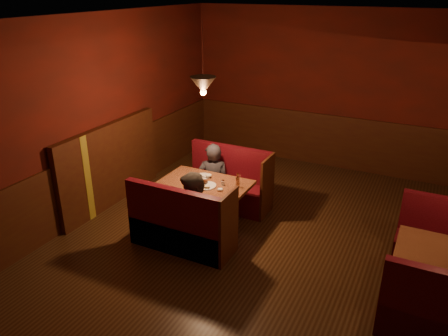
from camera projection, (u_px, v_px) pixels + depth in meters
The scene contains 7 objects.
room at pixel (260, 182), 5.25m from camera, with size 6.02×7.02×2.92m.
main_table at pixel (206, 192), 6.20m from camera, with size 1.26×0.76×0.88m.
main_bench_far at pixel (229, 187), 6.86m from camera, with size 1.38×0.49×0.94m.
main_bench_near at pixel (181, 229), 5.69m from camera, with size 1.38×0.49×0.94m.
second_bench_near at pixel (448, 322), 4.16m from camera, with size 1.26×0.47×0.90m.
diner_a at pixel (213, 165), 6.67m from camera, with size 0.51×0.33×1.39m, color #2C2B33.
diner_b at pixel (194, 201), 5.55m from camera, with size 0.69×0.54×1.42m, color #3F3A34.
Camera 1 is at (1.46, -4.41, 3.26)m, focal length 35.00 mm.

